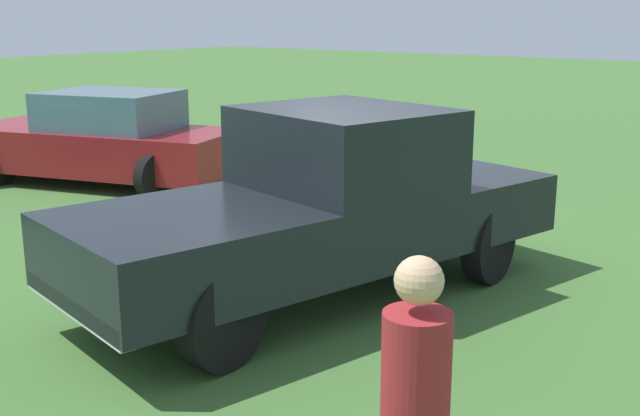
% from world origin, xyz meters
% --- Properties ---
extents(ground_plane, '(80.00, 80.00, 0.00)m').
position_xyz_m(ground_plane, '(0.00, 0.00, 0.00)').
color(ground_plane, '#3D662D').
extents(pickup_truck, '(5.35, 2.93, 1.84)m').
position_xyz_m(pickup_truck, '(-0.87, -0.63, 0.96)').
color(pickup_truck, black).
rests_on(pickup_truck, ground_plane).
extents(sedan_near, '(3.03, 4.82, 1.50)m').
position_xyz_m(sedan_near, '(1.09, 5.46, 0.70)').
color(sedan_near, black).
rests_on(sedan_near, ground_plane).
extents(person_bystander, '(0.36, 0.36, 1.70)m').
position_xyz_m(person_bystander, '(-3.99, -3.46, 0.96)').
color(person_bystander, '#7A6B51').
rests_on(person_bystander, ground_plane).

